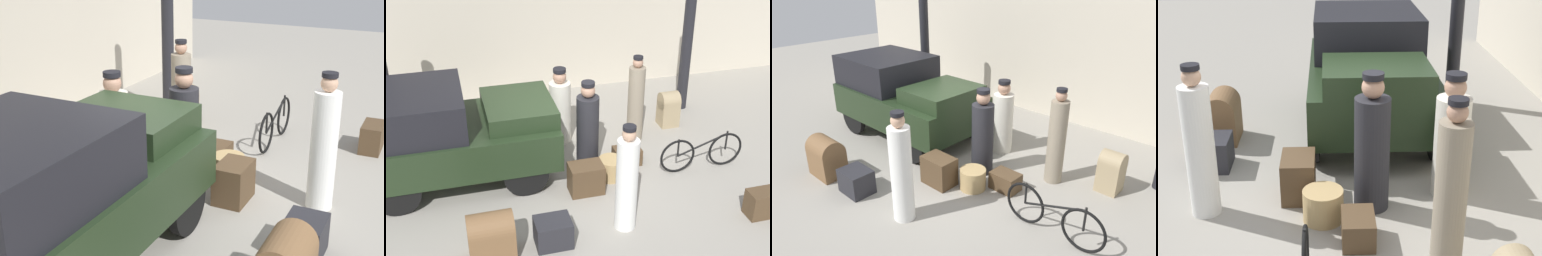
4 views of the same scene
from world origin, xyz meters
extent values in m
plane|color=gray|center=(0.00, 0.00, 0.00)|extent=(30.00, 30.00, 0.00)
cube|color=beige|center=(0.00, 4.08, 2.25)|extent=(16.00, 0.15, 4.50)
cylinder|color=black|center=(3.28, 2.25, 1.51)|extent=(0.24, 0.24, 3.02)
cylinder|color=black|center=(-0.87, 1.47, 0.40)|extent=(0.80, 0.12, 0.80)
cylinder|color=black|center=(-0.87, -0.26, 0.40)|extent=(0.80, 0.12, 0.80)
cylinder|color=black|center=(-3.05, 1.47, 0.40)|extent=(0.80, 0.12, 0.80)
cylinder|color=black|center=(-3.05, -0.26, 0.40)|extent=(0.80, 0.12, 0.80)
cube|color=black|center=(-1.96, 0.61, 0.78)|extent=(3.53, 1.90, 0.72)
cube|color=black|center=(-2.75, 0.61, 1.49)|extent=(1.94, 1.74, 0.70)
cube|color=black|center=(-0.82, 0.61, 1.30)|extent=(1.23, 1.48, 0.32)
torus|color=black|center=(3.00, -0.30, 0.35)|extent=(0.70, 0.04, 0.70)
torus|color=black|center=(2.00, -0.30, 0.35)|extent=(0.70, 0.04, 0.70)
cylinder|color=black|center=(2.50, -0.30, 0.52)|extent=(1.01, 0.04, 0.38)
cylinder|color=black|center=(2.00, -0.30, 0.53)|extent=(0.04, 0.04, 0.36)
cylinder|color=black|center=(3.00, -0.30, 0.54)|extent=(0.04, 0.04, 0.39)
cylinder|color=tan|center=(0.74, -0.14, 0.20)|extent=(0.48, 0.48, 0.39)
cylinder|color=#232328|center=(0.46, 0.45, 0.71)|extent=(0.43, 0.43, 1.42)
sphere|color=tan|center=(0.46, 0.45, 1.56)|extent=(0.26, 0.26, 0.26)
cylinder|color=black|center=(0.46, 0.45, 1.69)|extent=(0.25, 0.25, 0.07)
cylinder|color=silver|center=(0.17, 1.47, 0.65)|extent=(0.44, 0.44, 1.31)
sphere|color=tan|center=(0.17, 1.47, 1.44)|extent=(0.27, 0.27, 0.27)
cylinder|color=black|center=(0.17, 1.47, 1.58)|extent=(0.26, 0.26, 0.07)
cylinder|color=white|center=(0.51, -1.56, 0.81)|extent=(0.35, 0.35, 1.61)
sphere|color=tan|center=(0.51, -1.56, 1.72)|extent=(0.22, 0.22, 0.22)
cylinder|color=black|center=(0.51, -1.56, 1.84)|extent=(0.21, 0.21, 0.06)
cylinder|color=gray|center=(1.68, 1.13, 0.81)|extent=(0.33, 0.33, 1.62)
sphere|color=tan|center=(1.68, 1.13, 1.72)|extent=(0.21, 0.21, 0.21)
cylinder|color=black|center=(1.68, 1.13, 1.82)|extent=(0.20, 0.20, 0.06)
cube|color=#4C3823|center=(1.20, 0.25, 0.17)|extent=(0.52, 0.37, 0.33)
cube|color=brown|center=(-1.67, -1.72, 0.27)|extent=(0.69, 0.49, 0.55)
cylinder|color=brown|center=(-1.67, -1.72, 0.55)|extent=(0.69, 0.49, 0.49)
cube|color=#9E8966|center=(2.62, 1.52, 0.30)|extent=(0.40, 0.40, 0.59)
cylinder|color=#9E8966|center=(2.62, 1.52, 0.59)|extent=(0.40, 0.40, 0.40)
cube|color=#4C3823|center=(0.17, -0.45, 0.28)|extent=(0.60, 0.42, 0.55)
cube|color=#232328|center=(-0.71, -1.68, 0.23)|extent=(0.57, 0.45, 0.45)
cube|color=#4C3823|center=(2.90, -1.89, 0.24)|extent=(0.65, 0.34, 0.47)
camera|label=1|loc=(-6.04, -2.85, 3.49)|focal=50.00mm
camera|label=2|loc=(-2.06, -8.06, 5.63)|focal=50.00mm
camera|label=3|loc=(4.69, -4.59, 3.83)|focal=35.00mm
camera|label=4|loc=(6.19, -0.05, 3.49)|focal=50.00mm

